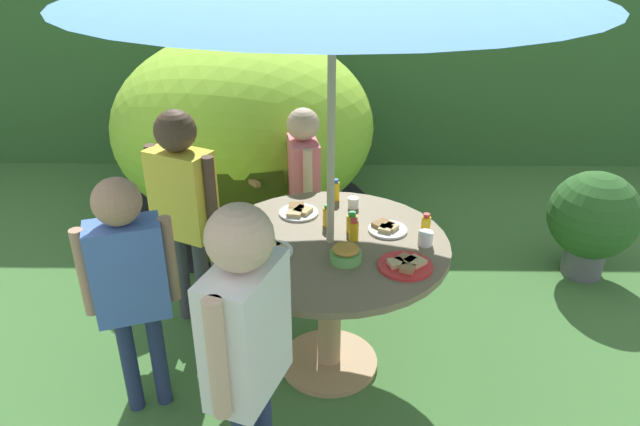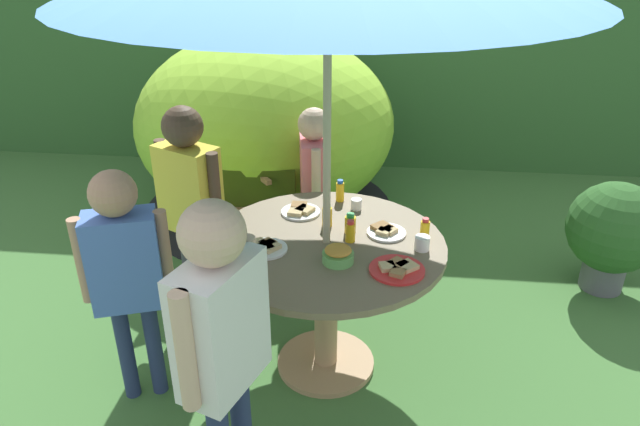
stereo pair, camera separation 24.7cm
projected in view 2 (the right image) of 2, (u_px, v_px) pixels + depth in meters
name	position (u px, v px, depth m)	size (l,w,h in m)	color
ground_plane	(326.00, 365.00, 3.15)	(10.00, 10.00, 0.02)	#3D6B33
hedge_backdrop	(359.00, 53.00, 5.51)	(9.00, 0.70, 2.00)	#33602D
garden_table	(326.00, 272.00, 2.88)	(1.14, 1.14, 0.75)	tan
wooden_chair	(218.00, 186.00, 3.89)	(0.66, 0.67, 1.02)	#93704C
dome_tent	(266.00, 126.00, 4.53)	(2.20, 2.20, 1.42)	#8CC633
potted_plant	(614.00, 231.00, 3.61)	(0.57, 0.57, 0.72)	#595960
child_in_pink_shirt	(314.00, 173.00, 3.60)	(0.22, 0.39, 1.15)	brown
child_in_yellow_shirt	(189.00, 189.00, 3.19)	(0.40, 0.31, 1.28)	#3F3F47
child_in_blue_shirt	(125.00, 261.00, 2.62)	(0.39, 0.26, 1.21)	navy
child_in_white_shirt	(221.00, 326.00, 2.06)	(0.30, 0.43, 1.34)	navy
snack_bowl	(338.00, 255.00, 2.62)	(0.14, 0.14, 0.08)	#66B259
plate_far_left	(265.00, 247.00, 2.73)	(0.20, 0.20, 0.03)	white
plate_far_right	(300.00, 211.00, 3.07)	(0.21, 0.21, 0.03)	white
plate_front_edge	(397.00, 269.00, 2.57)	(0.25, 0.25, 0.03)	red
plate_near_right	(386.00, 231.00, 2.87)	(0.19, 0.19, 0.03)	white
juice_bottle_near_left	(244.00, 270.00, 2.47)	(0.06, 0.06, 0.13)	yellow
juice_bottle_center_front	(340.00, 191.00, 3.18)	(0.04, 0.04, 0.12)	yellow
juice_bottle_center_back	(327.00, 216.00, 2.92)	(0.05, 0.05, 0.12)	yellow
juice_bottle_mid_left	(350.00, 224.00, 2.86)	(0.05, 0.05, 0.10)	yellow
juice_bottle_mid_right	(350.00, 232.00, 2.79)	(0.05, 0.05, 0.11)	yellow
juice_bottle_back_edge	(425.00, 229.00, 2.82)	(0.05, 0.05, 0.11)	yellow
cup_near	(422.00, 243.00, 2.72)	(0.07, 0.07, 0.07)	white
cup_far	(356.00, 204.00, 3.10)	(0.06, 0.06, 0.06)	white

